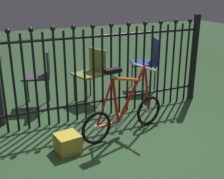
{
  "coord_description": "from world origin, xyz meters",
  "views": [
    {
      "loc": [
        -1.29,
        -2.8,
        1.72
      ],
      "look_at": [
        0.1,
        0.21,
        0.55
      ],
      "focal_mm": 46.68,
      "sensor_mm": 36.0,
      "label": 1
    }
  ],
  "objects_px": {
    "bicycle": "(124,111)",
    "chair_olive": "(92,70)",
    "chair_navy": "(149,59)",
    "chair_charcoal": "(41,72)",
    "display_crate": "(68,143)"
  },
  "relations": [
    {
      "from": "chair_charcoal",
      "to": "chair_olive",
      "type": "bearing_deg",
      "value": -7.59
    },
    {
      "from": "chair_navy",
      "to": "display_crate",
      "type": "distance_m",
      "value": 2.42
    },
    {
      "from": "chair_navy",
      "to": "chair_charcoal",
      "type": "bearing_deg",
      "value": 179.12
    },
    {
      "from": "chair_olive",
      "to": "display_crate",
      "type": "bearing_deg",
      "value": -121.05
    },
    {
      "from": "bicycle",
      "to": "chair_charcoal",
      "type": "distance_m",
      "value": 1.54
    },
    {
      "from": "chair_charcoal",
      "to": "chair_olive",
      "type": "xyz_separation_m",
      "value": [
        0.77,
        -0.1,
        -0.03
      ]
    },
    {
      "from": "bicycle",
      "to": "chair_charcoal",
      "type": "bearing_deg",
      "value": 117.41
    },
    {
      "from": "chair_charcoal",
      "to": "chair_olive",
      "type": "distance_m",
      "value": 0.77
    },
    {
      "from": "chair_navy",
      "to": "chair_charcoal",
      "type": "relative_size",
      "value": 1.06
    },
    {
      "from": "chair_olive",
      "to": "bicycle",
      "type": "bearing_deg",
      "value": -93.02
    },
    {
      "from": "bicycle",
      "to": "display_crate",
      "type": "bearing_deg",
      "value": -171.79
    },
    {
      "from": "chair_olive",
      "to": "display_crate",
      "type": "height_order",
      "value": "chair_olive"
    },
    {
      "from": "bicycle",
      "to": "chair_olive",
      "type": "height_order",
      "value": "bicycle"
    },
    {
      "from": "chair_navy",
      "to": "chair_charcoal",
      "type": "height_order",
      "value": "chair_navy"
    },
    {
      "from": "bicycle",
      "to": "chair_olive",
      "type": "relative_size",
      "value": 1.48
    }
  ]
}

